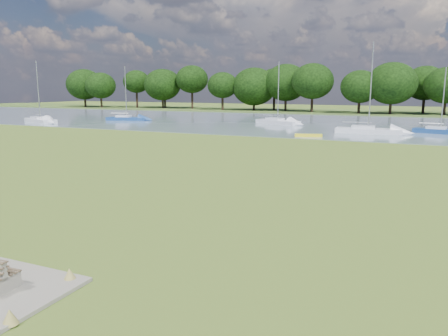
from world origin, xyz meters
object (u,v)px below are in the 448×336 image
at_px(sailboat_0, 277,120).
at_px(sailboat_1, 440,129).
at_px(sailboat_4, 126,117).
at_px(kayak, 308,135).
at_px(sailboat_6, 40,119).
at_px(sailboat_2, 368,129).

height_order(sailboat_0, sailboat_1, sailboat_0).
distance_m(sailboat_1, sailboat_4, 43.77).
distance_m(kayak, sailboat_6, 40.36).
distance_m(sailboat_1, sailboat_6, 53.29).
bearing_deg(sailboat_1, kayak, -130.73).
bearing_deg(sailboat_0, sailboat_1, 9.46).
bearing_deg(kayak, sailboat_4, 144.44).
bearing_deg(sailboat_6, sailboat_1, 28.70).
height_order(kayak, sailboat_4, sailboat_4).
distance_m(sailboat_0, sailboat_1, 21.02).
bearing_deg(sailboat_4, sailboat_2, -22.79).
xyz_separation_m(sailboat_0, sailboat_6, (-32.47, -11.71, 0.00)).
xyz_separation_m(sailboat_1, sailboat_6, (-52.87, -6.65, 0.03)).
bearing_deg(sailboat_1, sailboat_6, -159.28).
xyz_separation_m(sailboat_4, sailboat_6, (-9.14, -8.35, 0.02)).
bearing_deg(kayak, sailboat_0, 102.46).
distance_m(sailboat_0, sailboat_6, 34.52).
bearing_deg(kayak, sailboat_2, 32.74).
xyz_separation_m(kayak, sailboat_1, (12.58, 9.05, 0.31)).
xyz_separation_m(kayak, sailboat_6, (-40.28, 2.40, 0.35)).
bearing_deg(sailboat_0, sailboat_2, -8.33).
relative_size(kayak, sailboat_4, 0.34).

